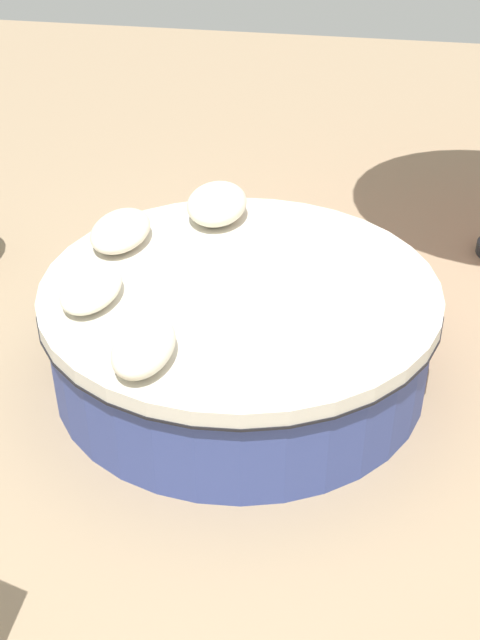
{
  "coord_description": "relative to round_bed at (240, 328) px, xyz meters",
  "views": [
    {
      "loc": [
        3.8,
        0.75,
        2.96
      ],
      "look_at": [
        0.0,
        0.0,
        0.37
      ],
      "focal_mm": 44.86,
      "sensor_mm": 36.0,
      "label": 1
    }
  ],
  "objects": [
    {
      "name": "ground_plane",
      "position": [
        0.0,
        0.0,
        -0.32
      ],
      "size": [
        16.0,
        16.0,
        0.0
      ],
      "primitive_type": "plane",
      "color": "#9E8466"
    },
    {
      "name": "round_bed",
      "position": [
        0.0,
        0.0,
        0.0
      ],
      "size": [
        2.29,
        2.29,
        0.62
      ],
      "color": "#38478C",
      "rests_on": "ground_plane"
    },
    {
      "name": "throw_pillow_0",
      "position": [
        -0.77,
        -0.3,
        0.41
      ],
      "size": [
        0.52,
        0.38,
        0.22
      ],
      "primitive_type": "ellipsoid",
      "color": "beige",
      "rests_on": "round_bed"
    },
    {
      "name": "throw_pillow_1",
      "position": [
        -0.34,
        -0.81,
        0.39
      ],
      "size": [
        0.54,
        0.34,
        0.17
      ],
      "primitive_type": "ellipsoid",
      "color": "beige",
      "rests_on": "round_bed"
    },
    {
      "name": "throw_pillow_2",
      "position": [
        0.32,
        -0.76,
        0.37
      ],
      "size": [
        0.5,
        0.31,
        0.14
      ],
      "primitive_type": "ellipsoid",
      "color": "beige",
      "rests_on": "round_bed"
    },
    {
      "name": "throw_pillow_3",
      "position": [
        0.81,
        -0.31,
        0.39
      ],
      "size": [
        0.5,
        0.29,
        0.17
      ],
      "primitive_type": "ellipsoid",
      "color": "beige",
      "rests_on": "round_bed"
    }
  ]
}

